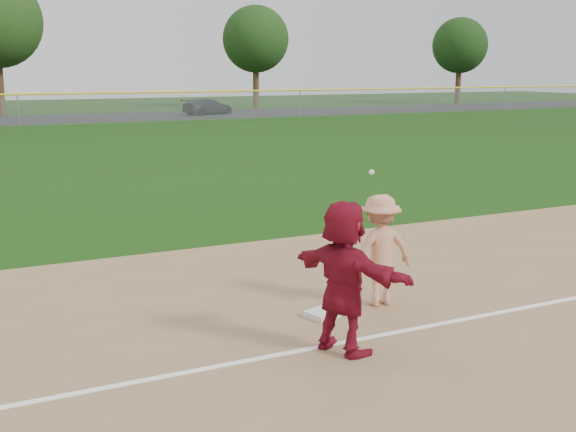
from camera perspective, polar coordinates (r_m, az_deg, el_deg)
name	(u,v)px	position (r m, az deg, el deg)	size (l,w,h in m)	color
ground	(334,322)	(10.62, 3.62, -8.36)	(160.00, 160.00, 0.00)	#153A0B
foul_line	(363,339)	(9.97, 5.93, -9.61)	(60.00, 0.10, 0.01)	white
parking_asphalt	(10,120)	(54.99, -21.12, 7.08)	(120.00, 10.00, 0.01)	black
first_base	(322,314)	(10.74, 2.69, -7.76)	(0.40, 0.40, 0.09)	silver
base_runner	(344,277)	(9.23, 4.43, -4.82)	(1.85, 0.59, 2.00)	maroon
car_right	(208,107)	(57.89, -6.36, 8.59)	(1.75, 4.32, 1.25)	black
first_base_play	(380,250)	(11.16, 7.26, -2.69)	(1.15, 0.70, 2.16)	#ABABAE
outfield_fence	(17,95)	(48.93, -20.61, 8.94)	(110.00, 0.12, 110.00)	#999EA0
tree_3	(256,39)	(67.16, -2.58, 13.78)	(6.00, 6.00, 9.19)	#3D2A16
tree_4	(460,46)	(77.37, 13.43, 12.96)	(5.60, 5.60, 8.67)	#3E2916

